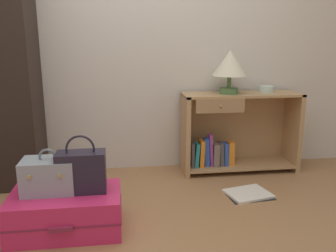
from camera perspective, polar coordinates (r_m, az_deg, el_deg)
The scene contains 8 objects.
back_wall at distance 3.32m, azimuth -5.04°, elevation 15.29°, with size 6.40×0.10×2.60m, color beige.
bookshelf at distance 3.36m, azimuth 10.57°, elevation -1.11°, with size 1.08×0.36×0.73m.
table_lamp at distance 3.22m, azimuth 9.92°, elevation 9.68°, with size 0.31×0.31×0.38m.
bowl at distance 3.41m, azimuth 15.52°, elevation 5.77°, with size 0.14×0.14×0.06m, color silver.
suitcase_large at distance 2.43m, azimuth -16.05°, elevation -13.12°, with size 0.70×0.45×0.26m.
train_case at distance 2.39m, azimuth -18.65°, elevation -7.55°, with size 0.33×0.22×0.29m.
handbag at distance 2.33m, azimuth -13.76°, elevation -7.06°, with size 0.31×0.15×0.37m.
open_book_on_floor at distance 2.95m, azimuth 12.78°, elevation -10.60°, with size 0.38×0.33×0.02m.
Camera 1 is at (-0.17, -1.82, 1.20)m, focal length 37.85 mm.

